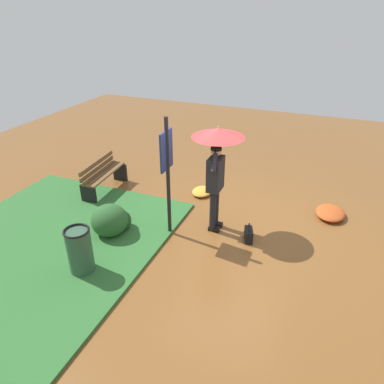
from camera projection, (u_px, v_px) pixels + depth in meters
name	position (u px, v px, depth m)	size (l,w,h in m)	color
ground_plane	(228.00, 227.00, 7.06)	(18.00, 18.00, 0.00)	brown
grass_verge	(44.00, 245.00, 6.49)	(4.80, 4.00, 0.05)	#2D662D
person_with_umbrella	(217.00, 153.00, 6.38)	(0.96, 0.96, 2.04)	black
info_sign_post	(167.00, 164.00, 6.22)	(0.44, 0.07, 2.30)	black
handbag	(249.00, 235.00, 6.61)	(0.33, 0.23, 0.37)	black
park_bench	(103.00, 175.00, 8.25)	(1.40, 0.47, 0.75)	black
trash_bin	(80.00, 251.00, 5.69)	(0.42, 0.42, 0.83)	#2D5138
shrub_cluster	(112.00, 220.00, 6.74)	(0.76, 0.69, 0.62)	#285628
leaf_pile_near_person	(330.00, 213.00, 7.39)	(0.73, 0.58, 0.16)	#B74C1E
leaf_pile_by_bench	(202.00, 191.00, 8.27)	(0.56, 0.45, 0.12)	gold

